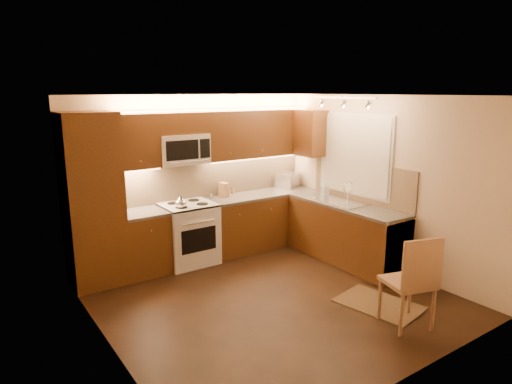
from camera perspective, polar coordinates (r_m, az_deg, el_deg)
floor at (r=5.83m, az=1.92°, el=-13.26°), size 4.00×4.00×0.01m
ceiling at (r=5.25m, az=2.12°, el=12.12°), size 4.00×4.00×0.01m
wall_back at (r=7.07m, az=-7.72°, el=1.96°), size 4.00×0.01×2.50m
wall_front at (r=4.05m, az=19.30°, el=-6.78°), size 4.00×0.01×2.50m
wall_left at (r=4.54m, az=-18.73°, el=-4.64°), size 0.01×4.00×2.50m
wall_right at (r=6.77m, az=15.73°, el=1.12°), size 0.01×4.00×2.50m
pantry at (r=6.25m, az=-19.99°, el=-1.06°), size 0.70×0.60×2.30m
base_cab_back_left at (r=6.63m, az=-13.99°, el=-6.37°), size 0.62×0.60×0.86m
counter_back_left at (r=6.50m, az=-14.20°, el=-2.61°), size 0.62×0.60×0.04m
base_cab_back_right at (r=7.54m, az=0.58°, el=-3.67°), size 1.92×0.60×0.86m
counter_back_right at (r=7.42m, az=0.59°, el=-0.33°), size 1.92×0.60×0.04m
base_cab_right at (r=7.01m, az=11.23°, el=-5.19°), size 0.60×2.00×0.86m
counter_right at (r=6.88m, az=11.39°, el=-1.62°), size 0.60×2.00×0.04m
dishwasher at (r=6.57m, az=15.63°, el=-6.64°), size 0.58×0.60×0.84m
backsplash_back at (r=7.23m, az=-5.20°, el=1.87°), size 3.30×0.02×0.60m
backsplash_right at (r=7.02m, az=13.15°, el=1.25°), size 0.02×2.00×0.60m
upper_cab_back_left at (r=6.43m, az=-15.07°, el=6.22°), size 0.62×0.35×0.75m
upper_cab_back_right at (r=7.37m, az=0.04°, el=7.41°), size 1.92×0.35×0.75m
upper_cab_bridge at (r=6.68m, az=-9.55°, el=8.59°), size 0.76×0.35×0.31m
upper_cab_right_corner at (r=7.52m, az=6.88°, el=7.43°), size 0.35×0.50×0.75m
stove at (r=6.85m, az=-8.52°, el=-5.23°), size 0.76×0.65×0.92m
microwave at (r=6.70m, az=-9.38°, el=5.39°), size 0.76×0.38×0.44m
window_frame at (r=7.05m, az=12.39°, el=4.64°), size 0.03×1.44×1.24m
window_blinds at (r=7.04m, az=12.28°, el=4.63°), size 0.02×1.36×1.16m
sink at (r=6.96m, az=10.54°, el=-0.62°), size 0.52×0.86×0.15m
faucet at (r=7.07m, az=11.60°, el=0.17°), size 0.20×0.04×0.30m
track_light_bar at (r=6.57m, az=11.07°, el=11.66°), size 0.04×1.20×0.03m
kettle at (r=6.48m, az=-9.52°, el=-1.22°), size 0.18×0.18×0.19m
toaster_oven at (r=7.90m, az=4.08°, el=1.49°), size 0.50×0.45×0.25m
knife_block at (r=7.19m, az=-4.08°, el=0.29°), size 0.12×0.18×0.23m
spice_jar_a at (r=7.06m, az=-5.67°, el=-0.53°), size 0.05×0.05×0.09m
spice_jar_b at (r=7.19m, az=-4.22°, el=-0.23°), size 0.05×0.05×0.10m
spice_jar_c at (r=7.36m, az=-3.32°, el=0.06°), size 0.04×0.04×0.09m
spice_jar_d at (r=7.39m, az=-2.93°, el=0.14°), size 0.04×0.04×0.10m
soap_bottle at (r=7.30m, az=8.74°, el=0.33°), size 0.11×0.11×0.22m
rug at (r=5.85m, az=15.28°, el=-13.55°), size 0.82×1.07×0.01m
dining_chair at (r=5.28m, az=18.66°, el=-10.51°), size 0.58×0.58×1.06m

